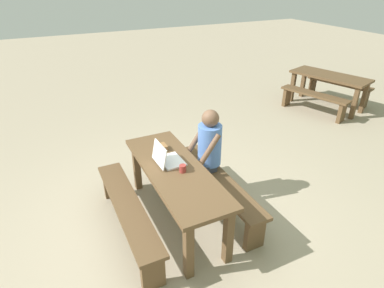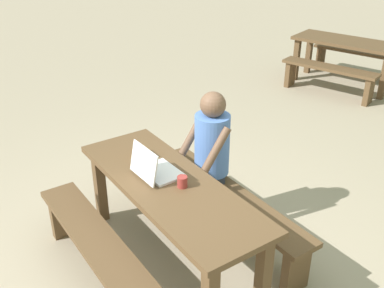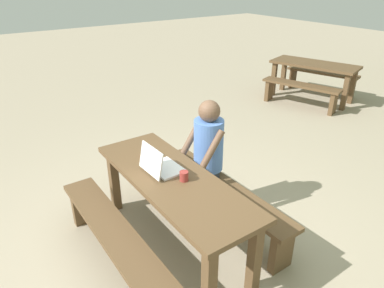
% 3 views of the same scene
% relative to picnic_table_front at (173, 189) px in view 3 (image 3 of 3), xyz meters
% --- Properties ---
extents(ground_plane, '(30.00, 30.00, 0.00)m').
position_rel_picnic_table_front_xyz_m(ground_plane, '(0.00, 0.00, -0.65)').
color(ground_plane, tan).
extents(picnic_table_front, '(1.94, 0.67, 0.77)m').
position_rel_picnic_table_front_xyz_m(picnic_table_front, '(0.00, 0.00, 0.00)').
color(picnic_table_front, brown).
rests_on(picnic_table_front, ground).
extents(bench_near, '(1.88, 0.30, 0.46)m').
position_rel_picnic_table_front_xyz_m(bench_near, '(0.00, -0.61, -0.30)').
color(bench_near, brown).
rests_on(bench_near, ground).
extents(bench_far, '(1.88, 0.30, 0.46)m').
position_rel_picnic_table_front_xyz_m(bench_far, '(0.00, 0.61, -0.30)').
color(bench_far, brown).
rests_on(bench_far, ground).
extents(laptop, '(0.36, 0.33, 0.28)m').
position_rel_picnic_table_front_xyz_m(laptop, '(-0.16, -0.04, 0.19)').
color(laptop, white).
rests_on(laptop, picnic_table_front).
extents(small_pouch, '(0.15, 0.10, 0.07)m').
position_rel_picnic_table_front_xyz_m(small_pouch, '(-0.50, 0.04, 0.16)').
color(small_pouch, olive).
rests_on(small_pouch, picnic_table_front).
extents(coffee_mug, '(0.08, 0.08, 0.09)m').
position_rel_picnic_table_front_xyz_m(coffee_mug, '(0.10, 0.06, 0.17)').
color(coffee_mug, '#99332D').
rests_on(coffee_mug, picnic_table_front).
extents(person_seated, '(0.42, 0.41, 1.32)m').
position_rel_picnic_table_front_xyz_m(person_seated, '(-0.26, 0.58, 0.13)').
color(person_seated, '#333847').
rests_on(person_seated, ground).
extents(picnic_table_mid, '(1.83, 1.17, 0.77)m').
position_rel_picnic_table_front_xyz_m(picnic_table_mid, '(-2.08, 4.74, -0.01)').
color(picnic_table_mid, brown).
rests_on(picnic_table_mid, ground).
extents(bench_mid_south, '(1.55, 0.74, 0.47)m').
position_rel_picnic_table_front_xyz_m(bench_mid_south, '(-1.91, 4.16, -0.30)').
color(bench_mid_south, brown).
rests_on(bench_mid_south, ground).
extents(bench_mid_north, '(1.55, 0.74, 0.47)m').
position_rel_picnic_table_front_xyz_m(bench_mid_north, '(-2.26, 5.31, -0.30)').
color(bench_mid_north, brown).
rests_on(bench_mid_north, ground).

